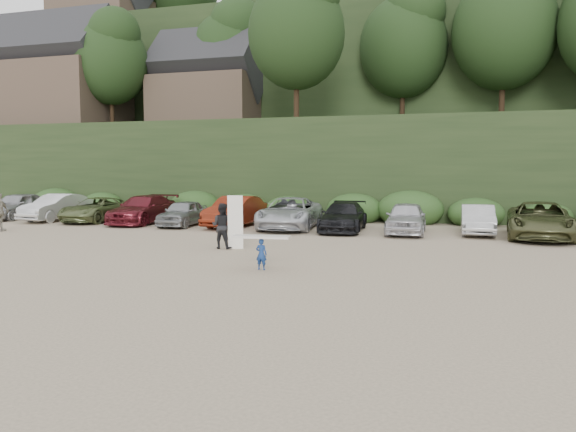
% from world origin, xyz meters
% --- Properties ---
extents(ground, '(120.00, 120.00, 0.00)m').
position_xyz_m(ground, '(0.00, 0.00, 0.00)').
color(ground, tan).
rests_on(ground, ground).
extents(hillside_backdrop, '(90.00, 41.50, 28.00)m').
position_xyz_m(hillside_backdrop, '(-0.26, 35.93, 11.22)').
color(hillside_backdrop, black).
rests_on(hillside_backdrop, ground).
extents(parked_cars, '(36.50, 6.23, 1.58)m').
position_xyz_m(parked_cars, '(-0.65, 10.05, 0.75)').
color(parked_cars, '#99999D').
rests_on(parked_cars, ground).
extents(child_surfer, '(1.79, 0.69, 1.05)m').
position_xyz_m(child_surfer, '(1.38, -0.90, 0.71)').
color(child_surfer, navy).
rests_on(child_surfer, ground).
extents(adult_surfer, '(1.31, 0.68, 2.05)m').
position_xyz_m(adult_surfer, '(-1.51, 2.80, 0.88)').
color(adult_surfer, black).
rests_on(adult_surfer, ground).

